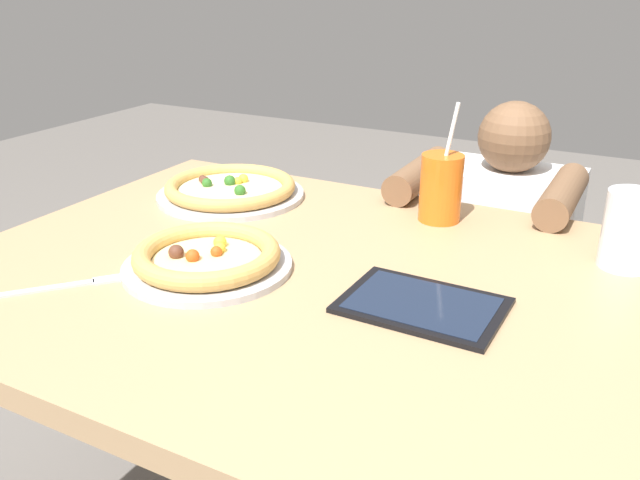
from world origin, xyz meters
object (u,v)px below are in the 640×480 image
at_px(pizza_far, 230,189).
at_px(drink_cup_colored, 441,188).
at_px(tablet, 422,305).
at_px(fork, 63,286).
at_px(water_cup_clear, 630,229).
at_px(diner_seated, 496,289).
at_px(pizza_near, 207,258).

xyz_separation_m(pizza_far, drink_cup_colored, (0.46, 0.08, 0.05)).
bearing_deg(tablet, drink_cup_colored, 104.90).
distance_m(fork, tablet, 0.57).
bearing_deg(drink_cup_colored, tablet, -75.10).
bearing_deg(water_cup_clear, tablet, -129.88).
height_order(fork, diner_seated, diner_seated).
distance_m(pizza_far, diner_seated, 0.77).
relative_size(pizza_far, diner_seated, 0.35).
xyz_separation_m(drink_cup_colored, fork, (-0.44, -0.58, -0.07)).
distance_m(pizza_near, fork, 0.23).
relative_size(water_cup_clear, fork, 0.82).
height_order(pizza_near, pizza_far, pizza_near).
bearing_deg(tablet, pizza_far, 152.45).
xyz_separation_m(drink_cup_colored, tablet, (0.10, -0.37, -0.06)).
height_order(water_cup_clear, tablet, water_cup_clear).
distance_m(pizza_near, tablet, 0.37).
height_order(drink_cup_colored, water_cup_clear, drink_cup_colored).
relative_size(drink_cup_colored, fork, 1.47).
bearing_deg(pizza_far, tablet, -27.55).
relative_size(pizza_near, diner_seated, 0.31).
bearing_deg(pizza_far, pizza_near, -60.86).
height_order(pizza_near, water_cup_clear, water_cup_clear).
bearing_deg(tablet, water_cup_clear, 50.12).
xyz_separation_m(fork, diner_seated, (0.49, 0.97, -0.32)).
relative_size(pizza_far, drink_cup_colored, 1.35).
bearing_deg(pizza_near, pizza_far, 119.14).
bearing_deg(diner_seated, tablet, -86.44).
distance_m(water_cup_clear, diner_seated, 0.67).
bearing_deg(pizza_near, fork, -134.98).
height_order(pizza_far, water_cup_clear, water_cup_clear).
height_order(pizza_far, tablet, pizza_far).
xyz_separation_m(pizza_near, diner_seated, (0.32, 0.80, -0.34)).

